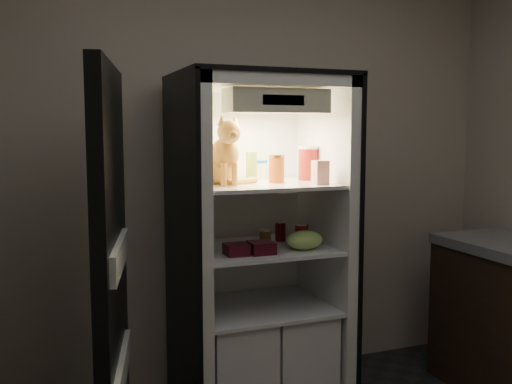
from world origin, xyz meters
The scene contains 16 objects.
room_shell centered at (0.00, 0.00, 1.62)m, with size 3.60×3.60×3.60m.
refrigerator centered at (0.00, 1.38, 0.79)m, with size 0.90×0.72×1.88m.
fridge_door centered at (-0.85, 0.93, 0.91)m, with size 0.25×0.86×1.85m.
tabby_cat centered at (-0.22, 1.31, 1.43)m, with size 0.31×0.35×0.36m.
parmesan_shaker centered at (-0.02, 1.41, 1.37)m, with size 0.06×0.06×0.17m.
mayo_tub centered at (0.06, 1.49, 1.35)m, with size 0.08×0.08×0.11m.
salsa_jar centered at (0.08, 1.29, 1.37)m, with size 0.09×0.09×0.15m.
pepper_jar centered at (0.32, 1.39, 1.39)m, with size 0.11×0.11×0.19m.
cream_carton centered at (0.26, 1.13, 1.35)m, with size 0.07×0.07×0.13m, color white.
soda_can_a centered at (0.16, 1.42, 1.00)m, with size 0.06×0.06×0.11m.
soda_can_b centered at (0.24, 1.30, 1.00)m, with size 0.07×0.07×0.12m.
soda_can_c centered at (0.21, 1.24, 1.00)m, with size 0.07×0.07×0.12m.
condiment_jar centered at (0.03, 1.34, 0.99)m, with size 0.07×0.07×0.09m.
grape_bag centered at (0.19, 1.16, 0.99)m, with size 0.20×0.15×0.10m, color #79AC50.
berry_box_left centered at (-0.20, 1.16, 0.97)m, with size 0.12×0.12×0.06m, color #450B15.
berry_box_right centered at (-0.07, 1.15, 0.97)m, with size 0.13×0.13×0.06m, color #450B15.
Camera 1 is at (-1.13, -1.54, 1.58)m, focal length 40.00 mm.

